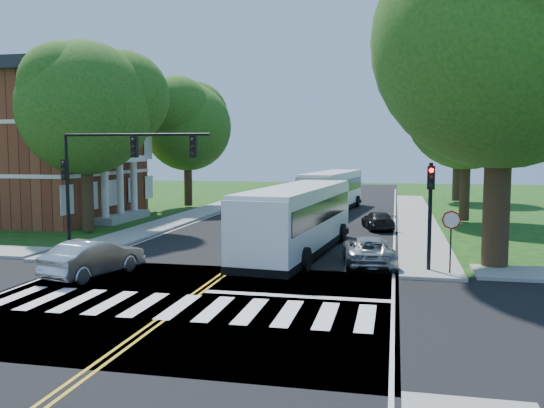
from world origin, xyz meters
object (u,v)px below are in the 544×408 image
(signal_nw, at_px, (112,165))
(bus_follow, at_px, (332,190))
(signal_ne, at_px, (430,202))
(hatchback, at_px, (94,258))
(suv, at_px, (368,250))
(dark_sedan, at_px, (378,220))
(bus_lead, at_px, (298,218))

(signal_nw, bearing_deg, bus_follow, 71.72)
(signal_ne, xyz_separation_m, bus_follow, (-6.48, 22.92, -1.25))
(bus_follow, distance_m, hatchback, 27.12)
(signal_nw, height_order, suv, signal_nw)
(signal_ne, distance_m, hatchback, 13.80)
(suv, bearing_deg, signal_nw, -1.20)
(suv, relative_size, dark_sedan, 1.16)
(signal_ne, relative_size, bus_follow, 0.35)
(bus_follow, bearing_deg, bus_lead, 98.00)
(signal_nw, xyz_separation_m, signal_ne, (14.06, 0.01, -1.41))
(suv, bearing_deg, dark_sedan, -97.76)
(bus_lead, xyz_separation_m, suv, (3.50, -1.99, -1.10))
(hatchback, relative_size, dark_sedan, 1.13)
(hatchback, relative_size, suv, 0.98)
(signal_nw, bearing_deg, hatchback, -75.62)
(signal_nw, xyz_separation_m, suv, (11.53, 1.25, -3.73))
(signal_nw, distance_m, signal_ne, 14.13)
(hatchback, distance_m, dark_sedan, 19.35)
(bus_lead, distance_m, bus_follow, 19.69)
(signal_ne, xyz_separation_m, hatchback, (-13.20, -3.34, -2.22))
(signal_nw, distance_m, dark_sedan, 17.66)
(bus_lead, bearing_deg, suv, 155.98)
(signal_nw, relative_size, bus_lead, 0.55)
(signal_ne, bearing_deg, hatchback, -165.80)
(signal_nw, bearing_deg, signal_ne, 0.05)
(signal_nw, height_order, bus_lead, signal_nw)
(signal_ne, xyz_separation_m, suv, (-2.52, 1.24, -2.32))
(signal_ne, xyz_separation_m, bus_lead, (-6.02, 3.23, -1.22))
(signal_ne, bearing_deg, dark_sedan, 100.86)
(signal_nw, relative_size, hatchback, 1.60)
(hatchback, xyz_separation_m, dark_sedan, (10.76, 16.08, -0.16))
(signal_nw, height_order, hatchback, signal_nw)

